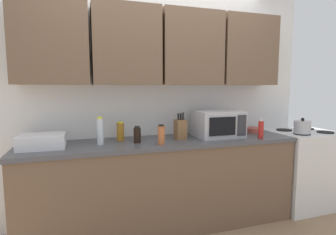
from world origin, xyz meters
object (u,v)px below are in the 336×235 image
(bottle_spice_jar, at_px, (161,135))
(bowl_ceramic_small, at_px, (254,130))
(microwave, at_px, (218,124))
(bottle_clear_tall, at_px, (100,131))
(knife_block, at_px, (180,129))
(bottle_red_sauce, at_px, (261,129))
(bottle_soy_dark, at_px, (137,135))
(bottle_amber_vinegar, at_px, (120,131))
(kettle, at_px, (302,127))
(stove_range, at_px, (302,168))
(dish_rack, at_px, (42,141))

(bottle_spice_jar, relative_size, bowl_ceramic_small, 0.89)
(microwave, distance_m, bottle_clear_tall, 1.22)
(knife_block, bearing_deg, bottle_red_sauce, -15.33)
(bottle_soy_dark, height_order, bowl_ceramic_small, bottle_soy_dark)
(bottle_clear_tall, relative_size, bottle_amber_vinegar, 1.36)
(bottle_clear_tall, xyz_separation_m, bottle_red_sauce, (1.59, -0.20, -0.03))
(kettle, height_order, bottle_soy_dark, kettle)
(stove_range, distance_m, kettle, 0.57)
(knife_block, distance_m, bottle_red_sauce, 0.83)
(kettle, xyz_separation_m, bottle_red_sauce, (-0.59, -0.06, 0.01))
(bottle_red_sauce, bearing_deg, bottle_clear_tall, 172.88)
(bottle_red_sauce, bearing_deg, bottle_amber_vinegar, 166.40)
(knife_block, xyz_separation_m, bowl_ceramic_small, (0.97, 0.13, -0.08))
(knife_block, bearing_deg, dish_rack, 180.00)
(bottle_soy_dark, xyz_separation_m, bottle_red_sauce, (1.25, -0.18, 0.02))
(kettle, distance_m, bowl_ceramic_small, 0.51)
(bottle_spice_jar, bearing_deg, microwave, 14.69)
(kettle, relative_size, bottle_spice_jar, 0.94)
(microwave, height_order, bottle_amber_vinegar, microwave)
(dish_rack, bearing_deg, microwave, -0.06)
(bottle_clear_tall, bearing_deg, bottle_red_sauce, -7.12)
(bottle_spice_jar, height_order, bottle_soy_dark, bottle_spice_jar)
(stove_range, distance_m, bowl_ceramic_small, 0.77)
(dish_rack, bearing_deg, bottle_amber_vinegar, 9.57)
(bottle_spice_jar, bearing_deg, knife_block, 35.35)
(bottle_clear_tall, relative_size, bottle_soy_dark, 1.62)
(bowl_ceramic_small, bearing_deg, bottle_red_sauce, -116.35)
(microwave, xyz_separation_m, bottle_spice_jar, (-0.68, -0.18, -0.05))
(bottle_red_sauce, bearing_deg, knife_block, 164.67)
(bottle_clear_tall, xyz_separation_m, bottle_amber_vinegar, (0.20, 0.14, -0.03))
(microwave, bearing_deg, bottle_clear_tall, -179.10)
(bottle_soy_dark, bearing_deg, dish_rack, 177.55)
(kettle, bearing_deg, bottle_red_sauce, -174.23)
(dish_rack, distance_m, bottle_spice_jar, 1.04)
(microwave, xyz_separation_m, bottle_soy_dark, (-0.88, -0.03, -0.06))
(bowl_ceramic_small, bearing_deg, stove_range, -13.77)
(bowl_ceramic_small, bearing_deg, bottle_clear_tall, -175.27)
(stove_range, bearing_deg, microwave, 179.09)
(kettle, distance_m, bottle_soy_dark, 1.85)
(stove_range, distance_m, bottle_soy_dark, 2.08)
(bottle_amber_vinegar, height_order, bottle_spice_jar, bottle_amber_vinegar)
(kettle, distance_m, bottle_red_sauce, 0.60)
(dish_rack, xyz_separation_m, bottle_soy_dark, (0.83, -0.04, 0.02))
(bottle_clear_tall, distance_m, bowl_ceramic_small, 1.77)
(bottle_amber_vinegar, height_order, bottle_soy_dark, bottle_amber_vinegar)
(stove_range, xyz_separation_m, bottle_red_sauce, (-0.76, -0.20, 0.55))
(bottle_amber_vinegar, bearing_deg, microwave, -6.66)
(stove_range, relative_size, dish_rack, 2.40)
(bottle_clear_tall, bearing_deg, microwave, 0.90)
(microwave, bearing_deg, dish_rack, 179.94)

